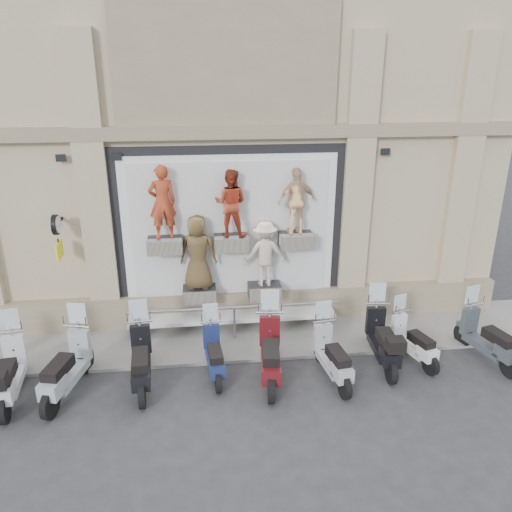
% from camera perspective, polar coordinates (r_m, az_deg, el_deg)
% --- Properties ---
extents(ground, '(90.00, 90.00, 0.00)m').
position_cam_1_polar(ground, '(10.61, -1.56, -15.09)').
color(ground, '#2F2F32').
rests_on(ground, ground).
extents(sidewalk, '(16.00, 2.20, 0.08)m').
position_cam_1_polar(sidewalk, '(12.35, -2.49, -9.27)').
color(sidewalk, gray).
rests_on(sidewalk, ground).
extents(building, '(14.00, 8.60, 12.00)m').
position_cam_1_polar(building, '(15.59, -4.34, 19.89)').
color(building, tan).
rests_on(building, ground).
extents(shop_vitrine, '(5.60, 0.83, 4.30)m').
position_cam_1_polar(shop_vitrine, '(11.98, -2.75, 1.99)').
color(shop_vitrine, black).
rests_on(shop_vitrine, ground).
extents(guard_rail, '(5.06, 0.10, 0.93)m').
position_cam_1_polar(guard_rail, '(12.05, -2.48, -7.75)').
color(guard_rail, '#9EA0A5').
rests_on(guard_rail, ground).
extents(clock_sign_bracket, '(0.10, 0.80, 1.02)m').
position_cam_1_polar(clock_sign_bracket, '(11.98, -21.81, 2.68)').
color(clock_sign_bracket, black).
rests_on(clock_sign_bracket, ground).
extents(scooter_b, '(0.84, 2.10, 1.66)m').
position_cam_1_polar(scooter_b, '(11.05, -26.54, -10.83)').
color(scooter_b, silver).
rests_on(scooter_b, ground).
extents(scooter_c, '(1.09, 2.17, 1.69)m').
position_cam_1_polar(scooter_c, '(10.75, -20.98, -10.72)').
color(scooter_c, '#949AA0').
rests_on(scooter_c, ground).
extents(scooter_d, '(0.75, 2.07, 1.65)m').
position_cam_1_polar(scooter_d, '(10.59, -13.11, -10.45)').
color(scooter_d, black).
rests_on(scooter_d, ground).
extents(scooter_e, '(0.63, 1.77, 1.41)m').
position_cam_1_polar(scooter_e, '(10.74, -4.84, -10.17)').
color(scooter_e, navy).
rests_on(scooter_e, ground).
extents(scooter_f, '(0.88, 2.21, 1.75)m').
position_cam_1_polar(scooter_f, '(10.48, 1.67, -9.86)').
color(scooter_f, '#4B0D11').
rests_on(scooter_f, ground).
extents(scooter_g, '(0.78, 1.93, 1.53)m').
position_cam_1_polar(scooter_g, '(10.66, 8.77, -10.25)').
color(scooter_g, '#9C9EA3').
rests_on(scooter_g, ground).
extents(scooter_h, '(0.74, 2.08, 1.66)m').
position_cam_1_polar(scooter_h, '(11.37, 14.36, -8.22)').
color(scooter_h, black).
rests_on(scooter_h, ground).
extents(scooter_i, '(0.95, 1.78, 1.39)m').
position_cam_1_polar(scooter_i, '(11.74, 17.59, -8.37)').
color(scooter_i, silver).
rests_on(scooter_i, ground).
extents(scooter_j, '(1.00, 2.02, 1.58)m').
position_cam_1_polar(scooter_j, '(12.28, 25.13, -7.59)').
color(scooter_j, '#33393E').
rests_on(scooter_j, ground).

